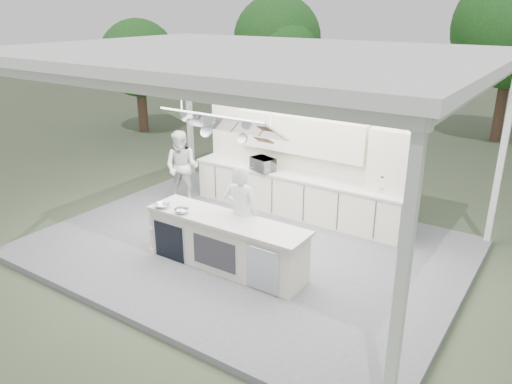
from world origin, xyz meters
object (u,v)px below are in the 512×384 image
Objects in this scene: demo_island at (225,243)px; head_chef at (241,214)px; sous_chef at (182,167)px; back_counter at (295,194)px.

demo_island is 0.58m from head_chef.
head_chef is 3.34m from sous_chef.
head_chef is at bearing -83.18° from back_counter.
demo_island is 2.82m from back_counter.
head_chef reaches higher than back_counter.
sous_chef is at bearing -162.60° from back_counter.
demo_island is 0.61× the size of back_counter.
head_chef reaches higher than sous_chef.
head_chef is at bearing -48.72° from sous_chef.
sous_chef is (-2.60, -0.81, 0.39)m from back_counter.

